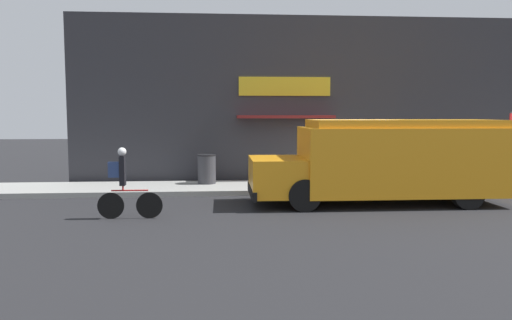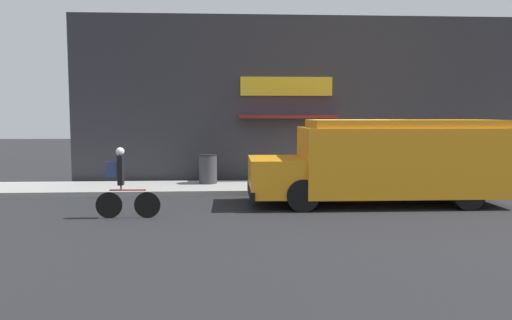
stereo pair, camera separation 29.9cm
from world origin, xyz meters
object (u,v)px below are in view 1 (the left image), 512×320
at_px(stop_sign_post, 511,136).
at_px(trash_bin, 207,169).
at_px(school_bus, 388,160).
at_px(cyclist, 124,184).

distance_m(stop_sign_post, trash_bin, 9.94).
relative_size(stop_sign_post, trash_bin, 2.46).
relative_size(school_bus, trash_bin, 7.19).
bearing_deg(school_bus, cyclist, -167.68).
distance_m(school_bus, cyclist, 6.96).
bearing_deg(trash_bin, cyclist, -111.18).
distance_m(cyclist, stop_sign_post, 12.26).
height_order(school_bus, cyclist, school_bus).
xyz_separation_m(stop_sign_post, trash_bin, (-9.83, 0.98, -1.10)).
height_order(cyclist, stop_sign_post, stop_sign_post).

